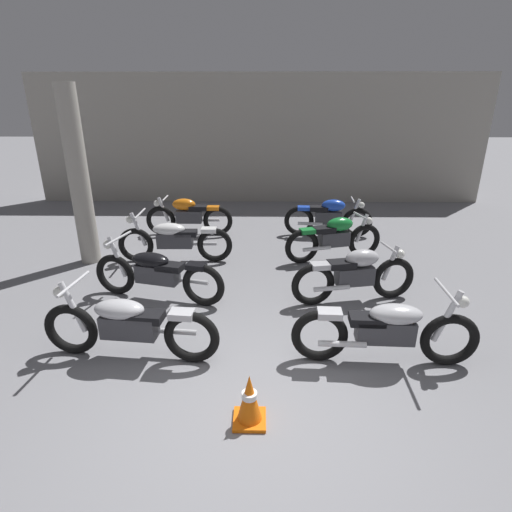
{
  "coord_description": "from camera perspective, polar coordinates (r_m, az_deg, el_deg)",
  "views": [
    {
      "loc": [
        0.1,
        -3.27,
        2.97
      ],
      "look_at": [
        0.0,
        2.9,
        0.55
      ],
      "focal_mm": 28.62,
      "sensor_mm": 36.0,
      "label": 1
    }
  ],
  "objects": [
    {
      "name": "motorcycle_right_row_1",
      "position": [
        6.37,
        13.69,
        -2.46
      ],
      "size": [
        1.95,
        0.63,
        0.88
      ],
      "color": "black",
      "rests_on": "ground"
    },
    {
      "name": "motorcycle_left_row_2",
      "position": [
        7.87,
        -11.36,
        2.32
      ],
      "size": [
        2.17,
        0.68,
        0.97
      ],
      "color": "black",
      "rests_on": "ground"
    },
    {
      "name": "motorcycle_left_row_1",
      "position": [
        6.43,
        -13.72,
        -2.28
      ],
      "size": [
        2.13,
        0.81,
        0.97
      ],
      "color": "black",
      "rests_on": "ground"
    },
    {
      "name": "ground_plane",
      "position": [
        4.41,
        -0.64,
        -20.85
      ],
      "size": [
        60.0,
        60.0,
        0.0
      ],
      "primitive_type": "plane",
      "color": "gray"
    },
    {
      "name": "support_pillar",
      "position": [
        8.1,
        -23.53,
        9.94
      ],
      "size": [
        0.36,
        0.36,
        3.2
      ],
      "primitive_type": "cylinder",
      "color": "#9E998E",
      "rests_on": "ground"
    },
    {
      "name": "motorcycle_right_row_2",
      "position": [
        7.93,
        10.94,
        2.57
      ],
      "size": [
        1.93,
        0.72,
        0.88
      ],
      "color": "black",
      "rests_on": "ground"
    },
    {
      "name": "motorcycle_right_row_3",
      "position": [
        9.33,
        10.12,
        5.47
      ],
      "size": [
        1.97,
        0.48,
        0.88
      ],
      "color": "black",
      "rests_on": "ground"
    },
    {
      "name": "traffic_cone",
      "position": [
        4.14,
        -0.92,
        -19.46
      ],
      "size": [
        0.32,
        0.32,
        0.54
      ],
      "color": "orange",
      "rests_on": "ground"
    },
    {
      "name": "back_wall",
      "position": [
        12.26,
        0.47,
        15.93
      ],
      "size": [
        13.03,
        0.24,
        3.6
      ],
      "primitive_type": "cube",
      "color": "#9E998E",
      "rests_on": "ground"
    },
    {
      "name": "motorcycle_left_row_0",
      "position": [
        5.12,
        -17.43,
        -9.12
      ],
      "size": [
        2.17,
        0.68,
        0.97
      ],
      "color": "black",
      "rests_on": "ground"
    },
    {
      "name": "motorcycle_left_row_3",
      "position": [
        9.4,
        -9.41,
        5.62
      ],
      "size": [
        1.97,
        0.48,
        0.88
      ],
      "color": "black",
      "rests_on": "ground"
    },
    {
      "name": "motorcycle_right_row_0",
      "position": [
        5.03,
        17.75,
        -9.72
      ],
      "size": [
        2.17,
        0.68,
        0.97
      ],
      "color": "black",
      "rests_on": "ground"
    }
  ]
}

